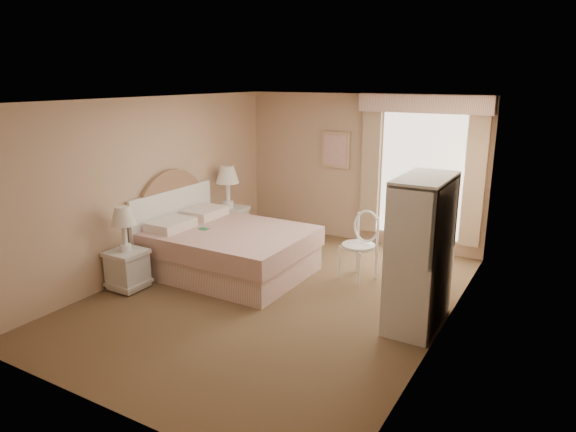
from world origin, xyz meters
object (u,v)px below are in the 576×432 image
Objects in this scene: round_table at (422,245)px; nightstand_near at (127,259)px; armoire at (420,265)px; nightstand_far at (229,215)px; cafe_chair at (362,240)px; bed at (223,247)px.

nightstand_near is at bearing -144.61° from round_table.
nightstand_far is at bearing 160.14° from armoire.
nightstand_far is (-0.00, 2.28, 0.07)m from nightstand_near.
armoire is (3.65, 0.96, 0.29)m from nightstand_near.
cafe_chair is (2.55, 1.94, 0.14)m from nightstand_near.
bed reaches higher than nightstand_far.
armoire is at bearing 14.67° from nightstand_near.
nightstand_near is 0.65× the size of armoire.
armoire is (0.36, -1.38, 0.22)m from round_table.
bed reaches higher than round_table.
nightstand_far reaches higher than nightstand_near.
cafe_chair is (2.55, -0.34, 0.07)m from nightstand_far.
nightstand_far reaches higher than round_table.
bed reaches higher than nightstand_near.
nightstand_far is 0.76× the size of armoire.
bed is 2.96× the size of round_table.
nightstand_far is at bearing 122.96° from bed.
round_table is 0.77× the size of cafe_chair.
round_table is at bearing 35.39° from nightstand_near.
nightstand_far is 1.76× the size of round_table.
cafe_chair is at bearing 138.27° from armoire.
cafe_chair is (1.83, 0.78, 0.19)m from bed.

